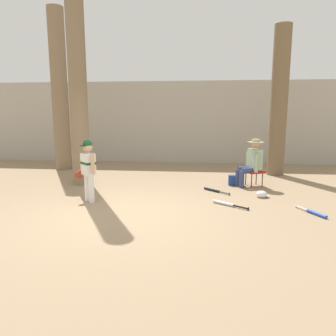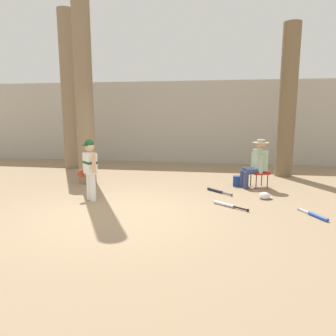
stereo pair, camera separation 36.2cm
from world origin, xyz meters
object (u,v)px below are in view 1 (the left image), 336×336
(tree_far_left, at_px, (60,102))
(young_ballplayer, at_px, (88,167))
(bat_aluminum_silver, at_px, (226,204))
(bat_black_composite, at_px, (214,190))
(tree_near_player, at_px, (78,86))
(seated_spectator, at_px, (251,161))
(batting_helmet_white, at_px, (262,194))
(handbag_beside_stool, at_px, (235,180))
(tree_behind_spectator, at_px, (278,114))
(bat_blue_youth, at_px, (314,213))
(folding_stool, at_px, (254,172))

(tree_far_left, bearing_deg, young_ballplayer, -59.14)
(bat_aluminum_silver, distance_m, bat_black_composite, 1.14)
(tree_near_player, height_order, young_ballplayer, tree_near_player)
(bat_aluminum_silver, bearing_deg, seated_spectator, 67.30)
(young_ballplayer, relative_size, batting_helmet_white, 4.67)
(handbag_beside_stool, distance_m, batting_helmet_white, 1.23)
(tree_behind_spectator, distance_m, bat_black_composite, 3.49)
(tree_far_left, relative_size, bat_black_composite, 8.83)
(tree_far_left, xyz_separation_m, bat_black_composite, (4.87, -2.59, -2.17))
(seated_spectator, bearing_deg, tree_behind_spectator, 59.24)
(tree_behind_spectator, bearing_deg, seated_spectator, -120.76)
(young_ballplayer, bearing_deg, bat_black_composite, 22.82)
(handbag_beside_stool, distance_m, bat_aluminum_silver, 1.89)
(bat_aluminum_silver, relative_size, bat_black_composite, 1.15)
(bat_aluminum_silver, bearing_deg, bat_blue_youth, -14.76)
(tree_near_player, distance_m, tree_behind_spectator, 5.69)
(young_ballplayer, xyz_separation_m, handbag_beside_stool, (3.23, 1.85, -0.61))
(tree_far_left, bearing_deg, bat_blue_youth, -31.86)
(tree_behind_spectator, xyz_separation_m, bat_blue_youth, (-0.16, -3.84, -1.77))
(handbag_beside_stool, xyz_separation_m, tree_far_left, (-5.45, 1.86, 2.07))
(bat_black_composite, bearing_deg, folding_stool, 33.67)
(handbag_beside_stool, relative_size, bat_black_composite, 0.57)
(tree_near_player, distance_m, folding_stool, 4.94)
(handbag_beside_stool, height_order, bat_aluminum_silver, handbag_beside_stool)
(young_ballplayer, relative_size, tree_far_left, 0.25)
(folding_stool, bearing_deg, bat_aluminum_silver, -114.78)
(seated_spectator, relative_size, bat_blue_youth, 1.77)
(seated_spectator, xyz_separation_m, batting_helmet_white, (0.08, -1.08, -0.57))
(seated_spectator, bearing_deg, bat_aluminum_silver, -112.70)
(young_ballplayer, height_order, bat_blue_youth, young_ballplayer)
(bat_blue_youth, bearing_deg, bat_aluminum_silver, 165.24)
(bat_aluminum_silver, xyz_separation_m, bat_black_composite, (-0.20, 1.12, 0.00))
(batting_helmet_white, bearing_deg, tree_behind_spectator, 71.78)
(bat_black_composite, xyz_separation_m, batting_helmet_white, (1.03, -0.42, 0.04))
(tree_behind_spectator, bearing_deg, bat_black_composite, -129.91)
(bat_blue_youth, bearing_deg, handbag_beside_stool, 117.76)
(bat_blue_youth, bearing_deg, folding_stool, 108.04)
(young_ballplayer, bearing_deg, handbag_beside_stool, 29.75)
(tree_behind_spectator, relative_size, young_ballplayer, 3.41)
(bat_black_composite, distance_m, batting_helmet_white, 1.11)
(tree_behind_spectator, bearing_deg, batting_helmet_white, -108.22)
(bat_aluminum_silver, bearing_deg, young_ballplayer, 179.92)
(tree_far_left, bearing_deg, tree_behind_spectator, -2.42)
(tree_near_player, distance_m, bat_blue_youth, 6.07)
(folding_stool, height_order, bat_black_composite, folding_stool)
(tree_near_player, distance_m, bat_black_composite, 4.23)
(young_ballplayer, height_order, tree_far_left, tree_far_left)
(bat_blue_youth, xyz_separation_m, bat_aluminum_silver, (-1.56, 0.41, 0.00))
(tree_near_player, bearing_deg, young_ballplayer, -64.46)
(bat_blue_youth, distance_m, batting_helmet_white, 1.34)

